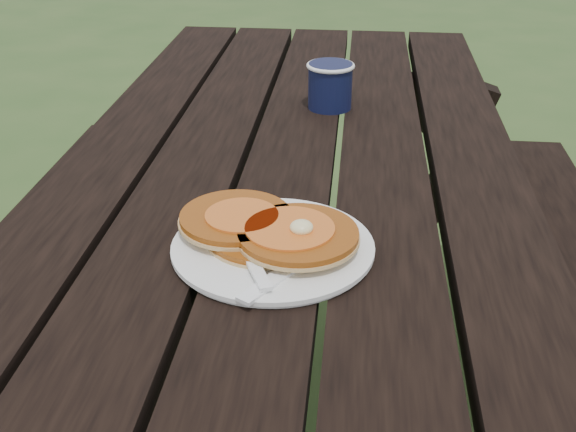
# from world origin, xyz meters

# --- Properties ---
(picnic_table) EXTENTS (1.36, 1.80, 0.75)m
(picnic_table) POSITION_xyz_m (0.00, 0.00, 0.37)
(picnic_table) COLOR black
(picnic_table) RESTS_ON ground
(plate) EXTENTS (0.30, 0.30, 0.01)m
(plate) POSITION_xyz_m (0.01, -0.26, 0.76)
(plate) COLOR white
(plate) RESTS_ON picnic_table
(pancake_stack) EXTENTS (0.24, 0.19, 0.04)m
(pancake_stack) POSITION_xyz_m (-0.00, -0.25, 0.77)
(pancake_stack) COLOR #984911
(pancake_stack) RESTS_ON plate
(knife) EXTENTS (0.11, 0.16, 0.00)m
(knife) POSITION_xyz_m (0.03, -0.32, 0.76)
(knife) COLOR white
(knife) RESTS_ON plate
(fork) EXTENTS (0.09, 0.16, 0.01)m
(fork) POSITION_xyz_m (-0.01, -0.33, 0.77)
(fork) COLOR white
(fork) RESTS_ON plate
(coffee_cup) EXTENTS (0.09, 0.09, 0.09)m
(coffee_cup) POSITION_xyz_m (0.05, 0.28, 0.80)
(coffee_cup) COLOR black
(coffee_cup) RESTS_ON picnic_table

